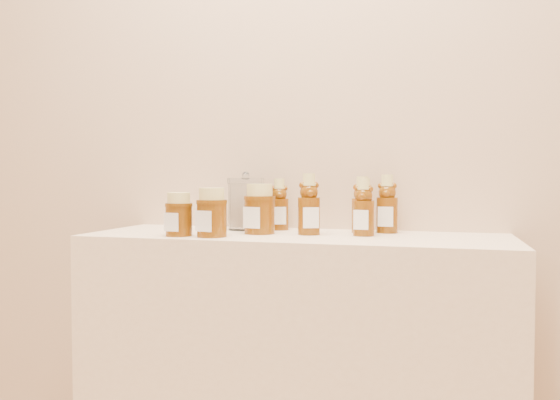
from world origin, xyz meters
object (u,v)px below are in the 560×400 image
(glass_canister, at_px, (246,202))
(display_table, at_px, (295,390))
(bear_bottle_back_left, at_px, (279,201))
(bear_bottle_front_left, at_px, (309,200))
(honey_jar_left, at_px, (179,214))

(glass_canister, bearing_deg, display_table, -28.92)
(bear_bottle_back_left, xyz_separation_m, bear_bottle_front_left, (0.12, -0.12, 0.01))
(bear_bottle_back_left, bearing_deg, display_table, -73.83)
(honey_jar_left, bearing_deg, glass_canister, 69.18)
(bear_bottle_back_left, distance_m, honey_jar_left, 0.34)
(display_table, relative_size, bear_bottle_back_left, 6.60)
(bear_bottle_front_left, height_order, honey_jar_left, bear_bottle_front_left)
(display_table, height_order, bear_bottle_front_left, bear_bottle_front_left)
(honey_jar_left, distance_m, glass_canister, 0.25)
(bear_bottle_front_left, xyz_separation_m, glass_canister, (-0.22, 0.09, -0.01))
(display_table, height_order, honey_jar_left, honey_jar_left)
(display_table, relative_size, bear_bottle_front_left, 6.06)
(bear_bottle_back_left, relative_size, honey_jar_left, 1.50)
(display_table, bearing_deg, honey_jar_left, -158.27)
(bear_bottle_back_left, bearing_deg, honey_jar_left, -148.18)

